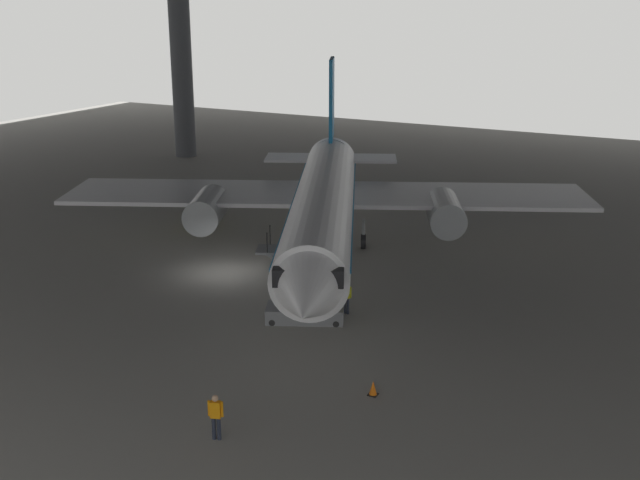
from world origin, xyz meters
name	(u,v)px	position (x,y,z in m)	size (l,w,h in m)	color
ground_plane	(225,273)	(0.00, 0.00, 0.00)	(110.00, 110.00, 0.00)	gray
airplane_main	(324,203)	(3.69, 4.83, 3.28)	(31.55, 31.50, 10.56)	white
boarding_stairs	(304,306)	(7.02, -3.83, 0.72)	(4.23, 2.92, 4.47)	slate
crew_worker_near_nose	(216,414)	(9.28, -14.30, 0.97)	(0.53, 0.32, 1.69)	#232838
crew_worker_by_stairs	(346,296)	(8.44, -2.16, 0.91)	(0.55, 0.22, 1.60)	#232838
traffic_cone_orange	(373,388)	(12.82, -8.98, 0.29)	(0.36, 0.36, 0.60)	black
baggage_tug	(201,218)	(-6.61, 7.09, 0.53)	(1.36, 2.25, 0.90)	yellow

